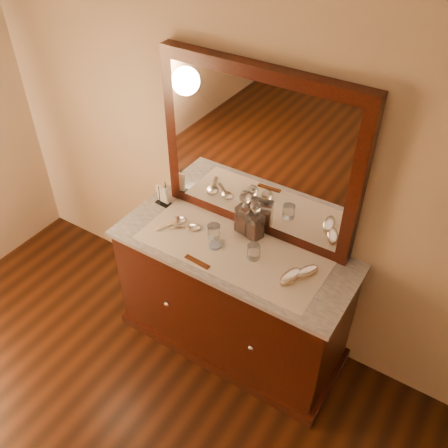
# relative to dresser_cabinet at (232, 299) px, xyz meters

# --- Properties ---
(dresser_cabinet) EXTENTS (1.40, 0.55, 0.82)m
(dresser_cabinet) POSITION_rel_dresser_cabinet_xyz_m (0.00, 0.00, 0.00)
(dresser_cabinet) COLOR black
(dresser_cabinet) RESTS_ON floor
(dresser_plinth) EXTENTS (1.46, 0.59, 0.08)m
(dresser_plinth) POSITION_rel_dresser_cabinet_xyz_m (0.00, 0.00, -0.37)
(dresser_plinth) COLOR black
(dresser_plinth) RESTS_ON floor
(knob_left) EXTENTS (0.04, 0.04, 0.04)m
(knob_left) POSITION_rel_dresser_cabinet_xyz_m (-0.30, -0.28, 0.04)
(knob_left) COLOR silver
(knob_left) RESTS_ON dresser_cabinet
(knob_right) EXTENTS (0.04, 0.04, 0.04)m
(knob_right) POSITION_rel_dresser_cabinet_xyz_m (0.30, -0.28, 0.04)
(knob_right) COLOR silver
(knob_right) RESTS_ON dresser_cabinet
(marble_top) EXTENTS (1.44, 0.59, 0.03)m
(marble_top) POSITION_rel_dresser_cabinet_xyz_m (0.00, 0.00, 0.42)
(marble_top) COLOR silver
(marble_top) RESTS_ON dresser_cabinet
(mirror_frame) EXTENTS (1.20, 0.08, 1.00)m
(mirror_frame) POSITION_rel_dresser_cabinet_xyz_m (0.00, 0.25, 0.94)
(mirror_frame) COLOR black
(mirror_frame) RESTS_ON marble_top
(mirror_glass) EXTENTS (1.06, 0.01, 0.86)m
(mirror_glass) POSITION_rel_dresser_cabinet_xyz_m (0.00, 0.21, 0.94)
(mirror_glass) COLOR white
(mirror_glass) RESTS_ON marble_top
(lace_runner) EXTENTS (1.10, 0.45, 0.00)m
(lace_runner) POSITION_rel_dresser_cabinet_xyz_m (0.00, -0.02, 0.44)
(lace_runner) COLOR silver
(lace_runner) RESTS_ON marble_top
(pin_dish) EXTENTS (0.09, 0.09, 0.01)m
(pin_dish) POSITION_rel_dresser_cabinet_xyz_m (-0.09, -0.05, 0.45)
(pin_dish) COLOR white
(pin_dish) RESTS_ON lace_runner
(comb) EXTENTS (0.16, 0.04, 0.01)m
(comb) POSITION_rel_dresser_cabinet_xyz_m (-0.11, -0.21, 0.45)
(comb) COLOR brown
(comb) RESTS_ON lace_runner
(napkin_rack) EXTENTS (0.10, 0.07, 0.15)m
(napkin_rack) POSITION_rel_dresser_cabinet_xyz_m (-0.60, 0.12, 0.50)
(napkin_rack) COLOR black
(napkin_rack) RESTS_ON marble_top
(decanter_left) EXTENTS (0.09, 0.09, 0.28)m
(decanter_left) POSITION_rel_dresser_cabinet_xyz_m (-0.03, 0.16, 0.55)
(decanter_left) COLOR maroon
(decanter_left) RESTS_ON lace_runner
(decanter_right) EXTENTS (0.10, 0.10, 0.26)m
(decanter_right) POSITION_rel_dresser_cabinet_xyz_m (0.06, 0.14, 0.55)
(decanter_right) COLOR maroon
(decanter_right) RESTS_ON lace_runner
(brush_near) EXTENTS (0.10, 0.17, 0.04)m
(brush_near) POSITION_rel_dresser_cabinet_xyz_m (0.39, -0.05, 0.47)
(brush_near) COLOR tan
(brush_near) RESTS_ON lace_runner
(brush_far) EXTENTS (0.12, 0.16, 0.04)m
(brush_far) POSITION_rel_dresser_cabinet_xyz_m (0.45, 0.03, 0.46)
(brush_far) COLOR tan
(brush_far) RESTS_ON lace_runner
(hand_mirror_outer) EXTENTS (0.13, 0.21, 0.02)m
(hand_mirror_outer) POSITION_rel_dresser_cabinet_xyz_m (-0.41, 0.00, 0.45)
(hand_mirror_outer) COLOR silver
(hand_mirror_outer) RESTS_ON lace_runner
(hand_mirror_inner) EXTENTS (0.18, 0.15, 0.02)m
(hand_mirror_inner) POSITION_rel_dresser_cabinet_xyz_m (-0.31, 0.00, 0.45)
(hand_mirror_inner) COLOR silver
(hand_mirror_inner) RESTS_ON lace_runner
(tumblers) EXTENTS (0.36, 0.10, 0.09)m
(tumblers) POSITION_rel_dresser_cabinet_xyz_m (-0.00, 0.00, 0.49)
(tumblers) COLOR white
(tumblers) RESTS_ON lace_runner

